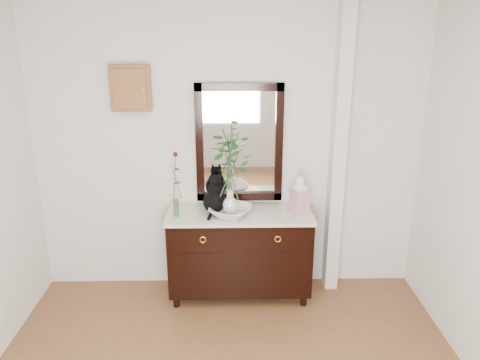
{
  "coord_description": "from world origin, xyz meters",
  "views": [
    {
      "loc": [
        0.03,
        -2.21,
        2.49
      ],
      "look_at": [
        0.1,
        1.63,
        1.2
      ],
      "focal_mm": 35.0,
      "sensor_mm": 36.0,
      "label": 1
    }
  ],
  "objects_px": {
    "cat": "(214,194)",
    "lotus_bowl": "(230,211)",
    "ginger_jar": "(300,194)",
    "sideboard": "(240,250)"
  },
  "relations": [
    {
      "from": "cat",
      "to": "ginger_jar",
      "type": "height_order",
      "value": "ginger_jar"
    },
    {
      "from": "sideboard",
      "to": "cat",
      "type": "xyz_separation_m",
      "value": [
        -0.23,
        0.05,
        0.54
      ]
    },
    {
      "from": "cat",
      "to": "lotus_bowl",
      "type": "bearing_deg",
      "value": -30.32
    },
    {
      "from": "sideboard",
      "to": "lotus_bowl",
      "type": "relative_size",
      "value": 3.68
    },
    {
      "from": "sideboard",
      "to": "ginger_jar",
      "type": "relative_size",
      "value": 3.67
    },
    {
      "from": "lotus_bowl",
      "to": "sideboard",
      "type": "bearing_deg",
      "value": 37.49
    },
    {
      "from": "cat",
      "to": "ginger_jar",
      "type": "relative_size",
      "value": 0.93
    },
    {
      "from": "cat",
      "to": "lotus_bowl",
      "type": "xyz_separation_m",
      "value": [
        0.14,
        -0.11,
        -0.12
      ]
    },
    {
      "from": "sideboard",
      "to": "ginger_jar",
      "type": "xyz_separation_m",
      "value": [
        0.54,
        -0.01,
        0.56
      ]
    },
    {
      "from": "cat",
      "to": "lotus_bowl",
      "type": "relative_size",
      "value": 0.94
    }
  ]
}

